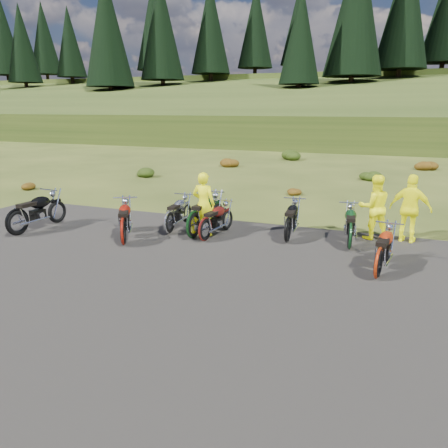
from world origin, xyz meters
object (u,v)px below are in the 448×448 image
at_px(motorcycle_3, 170,234).
at_px(motorcycle_0, 19,236).
at_px(person_middle, 204,205).
at_px(motorcycle_7, 349,250).

bearing_deg(motorcycle_3, motorcycle_0, 110.43).
bearing_deg(person_middle, motorcycle_0, 21.84).
height_order(motorcycle_3, person_middle, person_middle).
distance_m(motorcycle_7, person_middle, 4.28).
bearing_deg(motorcycle_3, motorcycle_7, -88.68).
height_order(motorcycle_3, motorcycle_7, motorcycle_7).
relative_size(motorcycle_7, person_middle, 1.09).
relative_size(motorcycle_0, motorcycle_7, 1.12).
distance_m(motorcycle_3, motorcycle_7, 5.21).
bearing_deg(motorcycle_0, motorcycle_3, -61.77).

